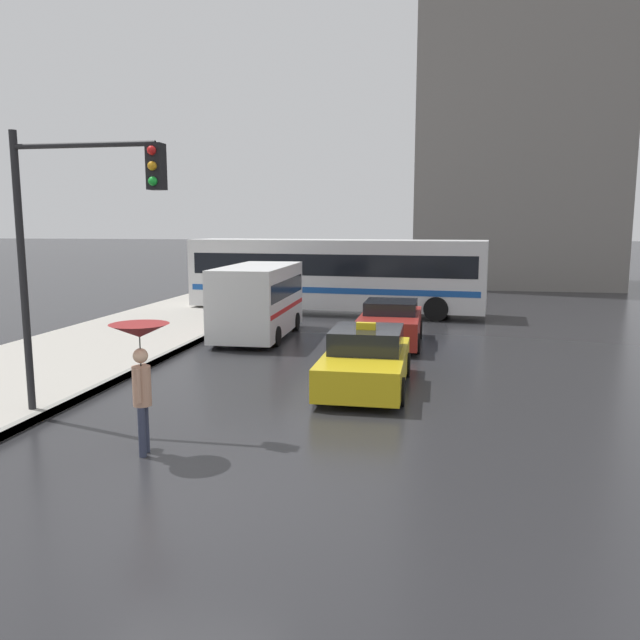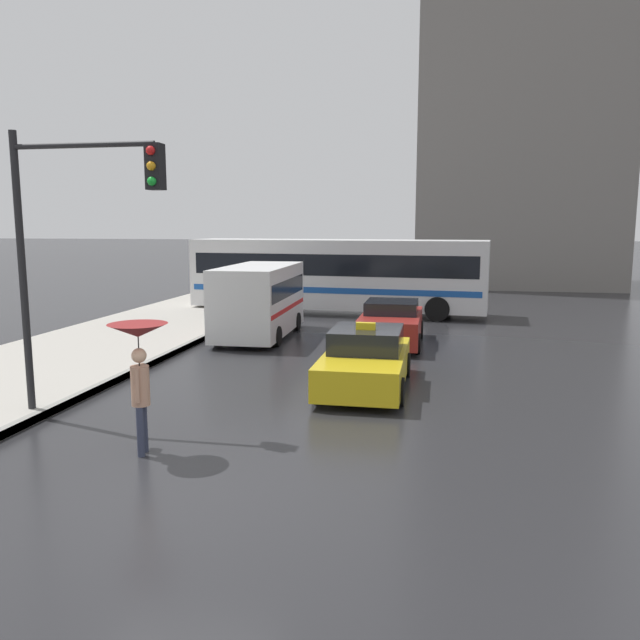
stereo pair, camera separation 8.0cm
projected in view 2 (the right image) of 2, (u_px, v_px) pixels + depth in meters
name	position (u px, v px, depth m)	size (l,w,h in m)	color
ground_plane	(171.00, 509.00, 8.21)	(300.00, 300.00, 0.00)	#262628
taxi	(366.00, 361.00, 14.26)	(1.91, 4.10, 1.53)	gold
sedan_red	(391.00, 324.00, 19.46)	(1.91, 4.03, 1.36)	maroon
ambulance_van	(259.00, 298.00, 20.69)	(2.19, 5.14, 2.38)	silver
city_bus	(337.00, 272.00, 26.31)	(12.59, 3.56, 3.10)	silver
pedestrian_with_umbrella	(139.00, 353.00, 9.95)	(0.95, 0.95, 2.16)	#2D3347
traffic_light	(76.00, 223.00, 11.38)	(2.98, 0.38, 5.42)	black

